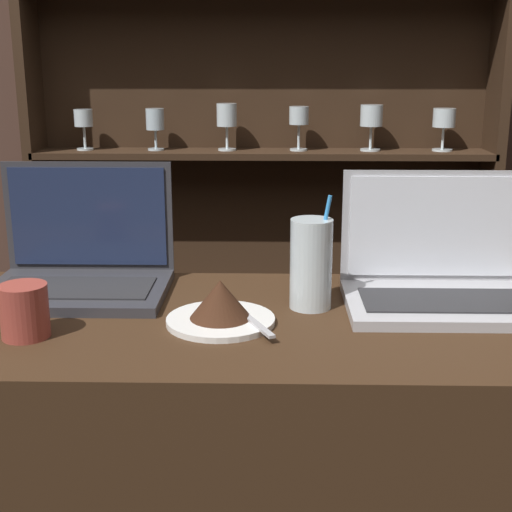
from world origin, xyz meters
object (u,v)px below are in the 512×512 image
Objects in this scene: laptop_far at (443,276)px; coffee_cup at (24,311)px; laptop_near at (81,264)px; water_glass at (311,264)px; cake_plate at (221,306)px.

coffee_cup is (-0.69, -0.18, -0.01)m from laptop_far.
laptop_near is 0.44m from water_glass.
water_glass is (0.43, -0.09, 0.03)m from laptop_near.
laptop_far is 0.71m from coffee_cup.
laptop_near is at bearing 167.76° from water_glass.
laptop_far is 0.24m from water_glass.
water_glass reaches higher than cake_plate.
cake_plate is at bearing -150.87° from water_glass.
laptop_near reaches higher than cake_plate.
coffee_cup is at bearing -165.04° from laptop_far.
laptop_far reaches higher than coffee_cup.
cake_plate is at bearing 12.22° from coffee_cup.
laptop_near is 0.24m from coffee_cup.
coffee_cup is at bearing -96.12° from laptop_near.
laptop_far is (0.66, -0.06, -0.00)m from laptop_near.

